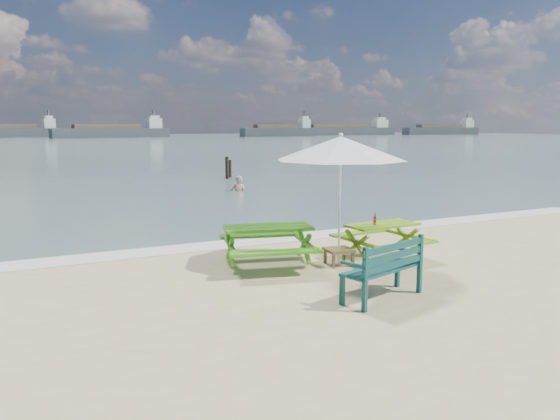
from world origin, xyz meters
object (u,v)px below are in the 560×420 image
park_bench (382,281)px  patio_umbrella (341,148)px  side_table (339,256)px  beer_bottle (375,221)px  picnic_table_left (268,247)px  picnic_table_right (382,241)px  swimmer (239,196)px

park_bench → patio_umbrella: patio_umbrella is taller
side_table → beer_bottle: (0.91, 0.06, 0.64)m
picnic_table_left → picnic_table_right: size_ratio=1.25×
side_table → patio_umbrella: patio_umbrella is taller
park_bench → side_table: bearing=75.8°
patio_umbrella → swimmer: bearing=76.8°
park_bench → beer_bottle: 2.67m
park_bench → swimmer: size_ratio=0.90×
picnic_table_left → park_bench: park_bench is taller
patio_umbrella → swimmer: 13.12m
picnic_table_left → picnic_table_right: picnic_table_left is taller
park_bench → patio_umbrella: 2.99m
picnic_table_right → park_bench: bearing=-127.0°
park_bench → swimmer: park_bench is taller
picnic_table_left → beer_bottle: 2.32m
park_bench → beer_bottle: (1.44, 2.19, 0.52)m
park_bench → picnic_table_right: bearing=53.0°
picnic_table_left → swimmer: size_ratio=1.25×
park_bench → swimmer: bearing=76.7°
patio_umbrella → picnic_table_left: bearing=158.1°
park_bench → swimmer: 15.06m
picnic_table_right → beer_bottle: 0.52m
picnic_table_right → swimmer: picnic_table_right is taller
park_bench → beer_bottle: bearing=56.5°
picnic_table_right → park_bench: (-1.68, -2.22, -0.06)m
park_bench → side_table: size_ratio=2.78×
picnic_table_right → patio_umbrella: (-1.14, -0.10, 1.98)m
beer_bottle → side_table: bearing=-176.1°
swimmer → patio_umbrella: bearing=-103.2°
side_table → swimmer: size_ratio=0.32×
picnic_table_left → patio_umbrella: size_ratio=0.77×
swimmer → park_bench: bearing=-103.3°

